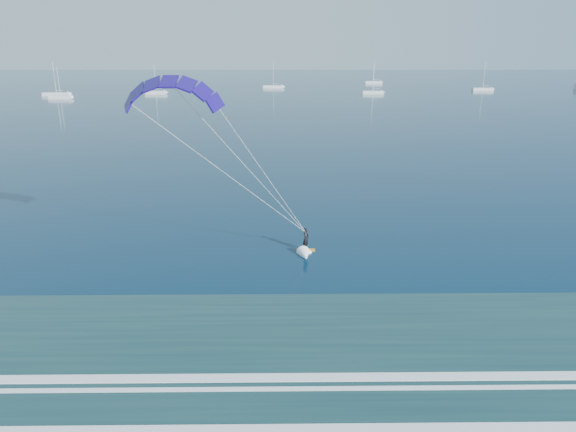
# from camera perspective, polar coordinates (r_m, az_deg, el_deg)

# --- Properties ---
(kitesurfer_rig) EXTENTS (14.00, 9.64, 15.62)m
(kitesurfer_rig) POSITION_cam_1_polar(r_m,az_deg,el_deg) (37.11, -4.67, 5.44)
(kitesurfer_rig) COLOR orange
(kitesurfer_rig) RESTS_ON ground
(sailboat_0) EXTENTS (7.78, 2.40, 10.71)m
(sailboat_0) POSITION_cam_1_polar(r_m,az_deg,el_deg) (198.48, -23.95, 12.00)
(sailboat_0) COLOR silver
(sailboat_0) RESTS_ON ground
(sailboat_1) EXTENTS (7.93, 2.40, 11.00)m
(sailboat_1) POSITION_cam_1_polar(r_m,az_deg,el_deg) (208.76, -14.47, 13.16)
(sailboat_1) COLOR silver
(sailboat_1) RESTS_ON ground
(sailboat_2) EXTENTS (9.01, 2.40, 12.11)m
(sailboat_2) POSITION_cam_1_polar(r_m,az_deg,el_deg) (235.30, -1.65, 14.18)
(sailboat_2) COLOR silver
(sailboat_2) RESTS_ON ground
(sailboat_3) EXTENTS (8.02, 2.40, 11.23)m
(sailboat_3) POSITION_cam_1_polar(r_m,az_deg,el_deg) (205.64, 9.39, 13.42)
(sailboat_3) COLOR silver
(sailboat_3) RESTS_ON ground
(sailboat_4) EXTENTS (8.39, 2.40, 11.46)m
(sailboat_4) POSITION_cam_1_polar(r_m,az_deg,el_deg) (271.61, 9.47, 14.46)
(sailboat_4) COLOR silver
(sailboat_4) RESTS_ON ground
(sailboat_5) EXTENTS (8.47, 2.40, 11.60)m
(sailboat_5) POSITION_cam_1_polar(r_m,az_deg,el_deg) (234.31, 20.82, 13.05)
(sailboat_5) COLOR silver
(sailboat_5) RESTS_ON ground
(sailboat_7) EXTENTS (10.01, 2.40, 12.08)m
(sailboat_7) POSITION_cam_1_polar(r_m,az_deg,el_deg) (212.85, -24.32, 12.26)
(sailboat_7) COLOR silver
(sailboat_7) RESTS_ON ground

